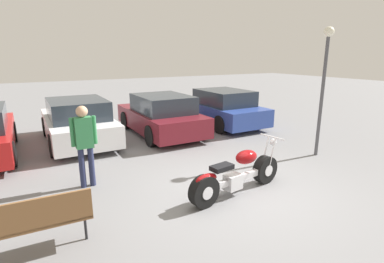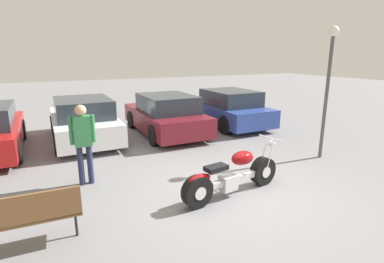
{
  "view_description": "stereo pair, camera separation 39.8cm",
  "coord_description": "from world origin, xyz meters",
  "views": [
    {
      "loc": [
        -3.58,
        -4.48,
        2.71
      ],
      "look_at": [
        -0.02,
        1.84,
        0.85
      ],
      "focal_mm": 28.0,
      "sensor_mm": 36.0,
      "label": 1
    },
    {
      "loc": [
        -3.23,
        -4.66,
        2.71
      ],
      "look_at": [
        -0.02,
        1.84,
        0.85
      ],
      "focal_mm": 28.0,
      "sensor_mm": 36.0,
      "label": 2
    }
  ],
  "objects": [
    {
      "name": "parked_car_maroon",
      "position": [
        0.49,
        4.96,
        0.66
      ],
      "size": [
        1.91,
        4.1,
        1.39
      ],
      "color": "maroon",
      "rests_on": "ground_plane"
    },
    {
      "name": "ground_plane",
      "position": [
        0.0,
        0.0,
        0.0
      ],
      "size": [
        60.0,
        60.0,
        0.0
      ],
      "primitive_type": "plane",
      "color": "slate"
    },
    {
      "name": "park_bench",
      "position": [
        -3.68,
        -0.27,
        0.54
      ],
      "size": [
        1.55,
        0.45,
        0.89
      ],
      "color": "brown",
      "rests_on": "ground_plane"
    },
    {
      "name": "motorcycle",
      "position": [
        -0.1,
        -0.09,
        0.4
      ],
      "size": [
        2.34,
        0.75,
        1.02
      ],
      "color": "black",
      "rests_on": "ground_plane"
    },
    {
      "name": "lamp_post",
      "position": [
        3.33,
        0.74,
        2.28
      ],
      "size": [
        0.26,
        0.26,
        3.41
      ],
      "color": "#4C4C51",
      "rests_on": "ground_plane"
    },
    {
      "name": "parked_car_blue",
      "position": [
        3.18,
        5.16,
        0.66
      ],
      "size": [
        1.91,
        4.1,
        1.39
      ],
      "color": "#2D479E",
      "rests_on": "ground_plane"
    },
    {
      "name": "person_standing",
      "position": [
        -2.61,
        1.74,
        1.03
      ],
      "size": [
        0.52,
        0.23,
        1.73
      ],
      "color": "#232847",
      "rests_on": "ground_plane"
    },
    {
      "name": "parked_car_white",
      "position": [
        -2.2,
        5.31,
        0.66
      ],
      "size": [
        1.91,
        4.1,
        1.39
      ],
      "color": "white",
      "rests_on": "ground_plane"
    }
  ]
}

